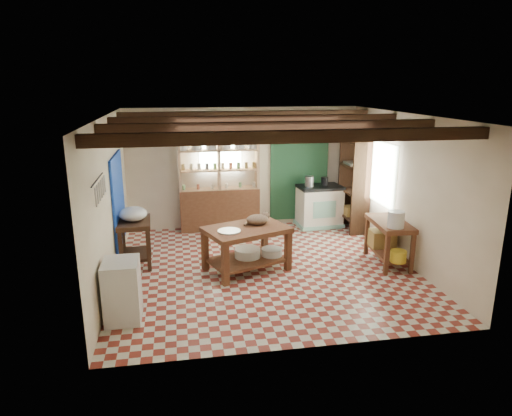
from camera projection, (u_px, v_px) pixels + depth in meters
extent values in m
cube|color=maroon|center=(265.00, 268.00, 7.90)|extent=(5.00, 5.00, 0.02)
cube|color=#404044|center=(266.00, 115.00, 7.20)|extent=(5.00, 5.00, 0.02)
cube|color=beige|center=(243.00, 168.00, 9.92)|extent=(5.00, 0.04, 2.60)
cube|color=beige|center=(308.00, 247.00, 5.18)|extent=(5.00, 0.04, 2.60)
cube|color=beige|center=(109.00, 202.00, 7.13)|extent=(0.04, 5.00, 2.60)
cube|color=beige|center=(406.00, 189.00, 7.97)|extent=(0.04, 5.00, 2.60)
cube|color=#361F12|center=(266.00, 123.00, 7.23)|extent=(5.00, 3.80, 0.15)
cube|color=#163DAB|center=(118.00, 200.00, 8.04)|extent=(0.04, 1.40, 1.60)
cube|color=#1B4327|center=(299.00, 169.00, 10.12)|extent=(1.30, 0.04, 2.30)
cube|color=silver|center=(220.00, 150.00, 9.71)|extent=(0.90, 0.02, 0.80)
cube|color=silver|center=(380.00, 173.00, 8.89)|extent=(0.02, 1.30, 1.20)
cube|color=black|center=(98.00, 189.00, 5.87)|extent=(0.06, 0.90, 0.28)
cube|color=black|center=(306.00, 128.00, 9.47)|extent=(0.86, 0.12, 0.36)
cube|color=tan|center=(219.00, 180.00, 9.70)|extent=(1.70, 0.34, 2.20)
cube|color=#361F12|center=(354.00, 184.00, 9.72)|extent=(0.40, 0.86, 2.00)
cube|color=brown|center=(246.00, 249.00, 7.73)|extent=(1.57, 1.31, 0.76)
cube|color=white|center=(319.00, 206.00, 10.09)|extent=(0.98, 0.69, 0.92)
cube|color=#361F12|center=(135.00, 243.00, 7.94)|extent=(0.59, 0.83, 0.81)
cube|color=silver|center=(122.00, 291.00, 6.09)|extent=(0.47, 0.56, 0.84)
cube|color=brown|center=(388.00, 242.00, 8.01)|extent=(0.62, 1.12, 0.78)
ellipsoid|color=#81634B|center=(257.00, 220.00, 7.77)|extent=(0.48, 0.45, 0.17)
cylinder|color=#A2A2AA|center=(229.00, 231.00, 7.41)|extent=(0.48, 0.48, 0.02)
cylinder|color=silver|center=(248.00, 253.00, 7.82)|extent=(0.57, 0.57, 0.15)
cylinder|color=silver|center=(272.00, 252.00, 7.90)|extent=(0.46, 0.46, 0.13)
cylinder|color=#A2A2AA|center=(309.00, 181.00, 9.88)|extent=(0.21, 0.21, 0.22)
cylinder|color=black|center=(324.00, 181.00, 9.96)|extent=(0.16, 0.16, 0.19)
ellipsoid|color=silver|center=(133.00, 214.00, 7.80)|extent=(0.50, 0.50, 0.24)
cylinder|color=silver|center=(396.00, 219.00, 7.53)|extent=(0.29, 0.29, 0.28)
cube|color=olive|center=(382.00, 238.00, 8.31)|extent=(0.46, 0.38, 0.30)
cylinder|color=gold|center=(398.00, 256.00, 7.60)|extent=(0.29, 0.29, 0.20)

